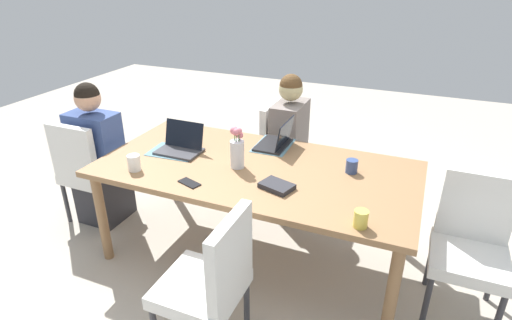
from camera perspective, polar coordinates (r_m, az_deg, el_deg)
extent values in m
plane|color=#B2A899|center=(3.28, 0.00, -12.65)|extent=(10.00, 10.00, 0.00)
cube|color=olive|center=(2.89, 0.00, -1.25)|extent=(2.18, 1.09, 0.04)
cylinder|color=olive|center=(3.30, 19.84, -6.69)|extent=(0.07, 0.07, 0.71)
cylinder|color=olive|center=(3.87, -11.17, -0.69)|extent=(0.07, 0.07, 0.71)
cylinder|color=olive|center=(2.54, 17.99, -17.25)|extent=(0.07, 0.07, 0.71)
cylinder|color=olive|center=(3.24, -20.23, -7.36)|extent=(0.07, 0.07, 0.71)
cube|color=silver|center=(3.80, 4.71, 0.23)|extent=(0.44, 0.44, 0.08)
cube|color=silver|center=(3.76, 2.10, 4.37)|extent=(0.06, 0.42, 0.45)
cylinder|color=#333338|center=(4.02, 8.03, -2.06)|extent=(0.04, 0.04, 0.37)
cylinder|color=#333338|center=(3.70, 6.44, -4.58)|extent=(0.04, 0.04, 0.37)
cylinder|color=#333338|center=(4.12, 2.94, -1.13)|extent=(0.04, 0.04, 0.37)
cylinder|color=#333338|center=(3.80, 0.95, -3.49)|extent=(0.04, 0.04, 0.37)
cube|color=#2D2D33|center=(3.83, 4.32, -2.62)|extent=(0.36, 0.34, 0.45)
cube|color=slate|center=(3.64, 4.57, 4.00)|extent=(0.24, 0.40, 0.50)
sphere|color=tan|center=(3.52, 4.77, 9.61)|extent=(0.20, 0.20, 0.20)
sphere|color=#51381E|center=(3.51, 4.79, 10.09)|extent=(0.19, 0.19, 0.19)
cube|color=silver|center=(3.77, -21.02, -1.72)|extent=(0.44, 0.44, 0.08)
cube|color=silver|center=(3.55, -23.71, 0.83)|extent=(0.42, 0.06, 0.45)
cylinder|color=#333338|center=(4.11, -20.73, -2.92)|extent=(0.04, 0.04, 0.37)
cylinder|color=#333338|center=(3.88, -16.58, -4.03)|extent=(0.04, 0.04, 0.37)
cylinder|color=#333338|center=(3.89, -24.43, -5.31)|extent=(0.04, 0.04, 0.37)
cylinder|color=#333338|center=(3.64, -20.25, -6.68)|extent=(0.04, 0.04, 0.37)
cube|color=#2D2D33|center=(3.82, -19.93, -4.36)|extent=(0.34, 0.36, 0.45)
cube|color=#384C84|center=(3.62, -21.03, 2.20)|extent=(0.40, 0.24, 0.50)
sphere|color=tan|center=(3.50, -21.97, 7.77)|extent=(0.20, 0.20, 0.20)
sphere|color=black|center=(3.49, -22.05, 8.24)|extent=(0.19, 0.19, 0.19)
cube|color=silver|center=(2.41, -7.59, -16.93)|extent=(0.44, 0.44, 0.08)
cube|color=silver|center=(2.16, -3.51, -13.19)|extent=(0.06, 0.42, 0.45)
cylinder|color=#333338|center=(2.75, -8.84, -16.84)|extent=(0.04, 0.04, 0.37)
cylinder|color=#333338|center=(2.62, -1.28, -19.21)|extent=(0.04, 0.04, 0.37)
cube|color=silver|center=(2.87, 26.98, -12.00)|extent=(0.44, 0.44, 0.08)
cube|color=silver|center=(2.89, 27.89, -5.60)|extent=(0.42, 0.06, 0.45)
cylinder|color=#333338|center=(2.89, 30.08, -18.29)|extent=(0.04, 0.04, 0.37)
cylinder|color=#333338|center=(2.84, 22.23, -17.29)|extent=(0.04, 0.04, 0.37)
cylinder|color=#333338|center=(3.18, 29.52, -13.75)|extent=(0.04, 0.04, 0.37)
cylinder|color=#333338|center=(3.13, 22.56, -12.77)|extent=(0.04, 0.04, 0.37)
cylinder|color=silver|center=(2.84, -2.57, 0.80)|extent=(0.10, 0.10, 0.19)
sphere|color=#DB7584|center=(2.78, -2.96, 4.03)|extent=(0.06, 0.06, 0.06)
cylinder|color=#477A3D|center=(2.80, -2.94, 3.34)|extent=(0.01, 0.01, 0.07)
sphere|color=#DB7584|center=(2.77, -2.75, 3.84)|extent=(0.05, 0.05, 0.05)
cylinder|color=#477A3D|center=(2.78, -2.73, 3.18)|extent=(0.01, 0.01, 0.07)
sphere|color=#DB7584|center=(2.77, -2.38, 3.97)|extent=(0.05, 0.05, 0.05)
cylinder|color=#477A3D|center=(2.79, -2.37, 3.27)|extent=(0.01, 0.01, 0.07)
sphere|color=#DB7584|center=(2.81, -2.23, 3.42)|extent=(0.05, 0.05, 0.05)
cylinder|color=#477A3D|center=(2.82, -2.23, 3.09)|extent=(0.01, 0.01, 0.03)
cube|color=slate|center=(3.21, 2.37, 2.01)|extent=(0.27, 0.37, 0.00)
cube|color=slate|center=(3.16, -11.10, 1.13)|extent=(0.38, 0.28, 0.00)
cube|color=#38383D|center=(3.14, -10.44, 1.18)|extent=(0.32, 0.22, 0.02)
cube|color=black|center=(3.16, -9.77, 3.49)|extent=(0.31, 0.06, 0.20)
cube|color=black|center=(3.20, 2.35, 2.12)|extent=(0.22, 0.32, 0.02)
cube|color=black|center=(3.13, 3.95, 3.64)|extent=(0.04, 0.31, 0.20)
cylinder|color=white|center=(2.93, -16.29, -0.36)|extent=(0.09, 0.09, 0.11)
cylinder|color=#33477A|center=(2.85, 12.91, -0.83)|extent=(0.08, 0.08, 0.09)
cylinder|color=#DBC64C|center=(2.30, 14.09, -7.78)|extent=(0.08, 0.08, 0.10)
cube|color=#28282D|center=(2.61, 2.85, -3.55)|extent=(0.23, 0.19, 0.03)
cube|color=black|center=(2.70, -9.06, -3.11)|extent=(0.17, 0.12, 0.01)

